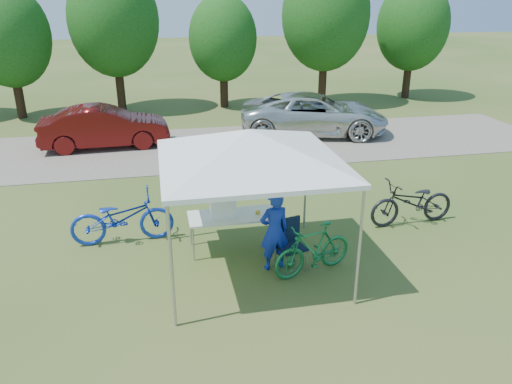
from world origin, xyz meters
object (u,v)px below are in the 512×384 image
bike_green (313,249)px  sedan (105,127)px  folding_chair (290,239)px  folding_table (235,217)px  bike_dark (412,202)px  minivan (314,114)px  cyclist (274,231)px  bike_blue (122,218)px  cooler (223,207)px

bike_green → sedan: sedan is taller
folding_chair → sedan: 9.61m
folding_chair → folding_table: bearing=121.4°
folding_chair → bike_green: bearing=-57.5°
bike_dark → minivan: minivan is taller
folding_table → sedan: 8.45m
cyclist → bike_blue: size_ratio=0.74×
bike_green → minivan: 9.71m
folding_table → bike_blue: size_ratio=0.88×
sedan → cyclist: bearing=-159.7°
cooler → bike_dark: cooler is taller
cyclist → minivan: (3.62, 8.94, -0.03)m
folding_table → sedan: size_ratio=0.44×
folding_chair → minivan: minivan is taller
bike_green → folding_table: bearing=-150.8°
bike_green → cyclist: bearing=-131.9°
folding_table → bike_green: size_ratio=1.12×
bike_blue → bike_green: size_ratio=1.27×
bike_green → bike_dark: bike_dark is taller
folding_table → bike_blue: (-2.24, 0.77, -0.17)m
bike_dark → minivan: bearing=175.1°
bike_green → minivan: (2.95, 9.25, 0.26)m
folding_chair → minivan: (3.31, 8.92, 0.19)m
bike_blue → sedan: 7.14m
folding_chair → cyclist: size_ratio=0.61×
cooler → minivan: minivan is taller
cooler → bike_green: 1.98m
bike_blue → minivan: size_ratio=0.40×
folding_chair → cooler: bearing=127.9°
cooler → bike_green: (1.50, -1.21, -0.45)m
minivan → cyclist: bearing=171.1°
minivan → bike_dark: bearing=-167.9°
bike_blue → minivan: (6.46, 7.27, 0.20)m
bike_dark → sedan: sedan is taller
folding_table → minivan: 9.08m
cyclist → bike_dark: size_ratio=0.78×
bike_blue → folding_table: bearing=-111.3°
bike_dark → minivan: 7.68m
bike_blue → cyclist: bearing=-122.8°
sedan → minivan: bearing=-91.2°
cyclist → sedan: bearing=-75.4°
cooler → bike_blue: size_ratio=0.24×
cyclist → bike_green: size_ratio=0.95×
folding_table → bike_dark: size_ratio=0.92×
bike_blue → sedan: sedan is taller
cyclist → cooler: bearing=-55.4°
cyclist → minivan: size_ratio=0.30×
cyclist → minivan: bearing=-120.3°
folding_table → cooler: bearing=180.0°
folding_chair → cooler: size_ratio=1.86×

